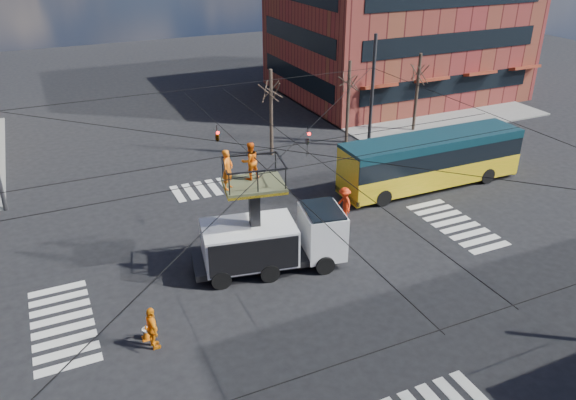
# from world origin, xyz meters

# --- Properties ---
(ground) EXTENTS (120.00, 120.00, 0.00)m
(ground) POSITION_xyz_m (0.00, 0.00, 0.00)
(ground) COLOR black
(ground) RESTS_ON ground
(sidewalk_ne) EXTENTS (18.00, 18.00, 0.12)m
(sidewalk_ne) POSITION_xyz_m (21.00, 21.00, 0.06)
(sidewalk_ne) COLOR slate
(sidewalk_ne) RESTS_ON ground
(crosswalks) EXTENTS (22.40, 22.40, 0.02)m
(crosswalks) POSITION_xyz_m (0.00, 0.00, 0.01)
(crosswalks) COLOR silver
(crosswalks) RESTS_ON ground
(building_ne) EXTENTS (20.06, 16.06, 14.00)m
(building_ne) POSITION_xyz_m (21.98, 23.98, 7.00)
(building_ne) COLOR maroon
(building_ne) RESTS_ON ground
(overhead_network) EXTENTS (24.24, 24.24, 8.00)m
(overhead_network) POSITION_xyz_m (-0.07, 0.40, 4.29)
(overhead_network) COLOR #2D2D30
(overhead_network) RESTS_ON ground
(tree_a) EXTENTS (2.00, 2.00, 6.00)m
(tree_a) POSITION_xyz_m (5.00, 13.50, 4.63)
(tree_a) COLOR #382B21
(tree_a) RESTS_ON ground
(tree_b) EXTENTS (2.00, 2.00, 6.00)m
(tree_b) POSITION_xyz_m (11.00, 13.50, 4.63)
(tree_b) COLOR #382B21
(tree_b) RESTS_ON ground
(tree_c) EXTENTS (2.00, 2.00, 6.00)m
(tree_c) POSITION_xyz_m (17.00, 13.50, 4.63)
(tree_c) COLOR #382B21
(tree_c) RESTS_ON ground
(utility_truck) EXTENTS (7.30, 3.64, 6.18)m
(utility_truck) POSITION_xyz_m (-0.56, 0.38, 2.04)
(utility_truck) COLOR black
(utility_truck) RESTS_ON ground
(city_bus) EXTENTS (11.74, 2.74, 3.20)m
(city_bus) POSITION_xyz_m (11.78, 4.73, 1.72)
(city_bus) COLOR gold
(city_bus) RESTS_ON ground
(traffic_cone) EXTENTS (0.36, 0.36, 0.66)m
(traffic_cone) POSITION_xyz_m (-7.06, -2.30, 0.33)
(traffic_cone) COLOR orange
(traffic_cone) RESTS_ON ground
(worker_ground) EXTENTS (0.55, 1.10, 1.82)m
(worker_ground) POSITION_xyz_m (-6.90, -2.94, 0.91)
(worker_ground) COLOR orange
(worker_ground) RESTS_ON ground
(flagger) EXTENTS (0.72, 1.21, 1.83)m
(flagger) POSITION_xyz_m (4.90, 3.18, 0.92)
(flagger) COLOR #FB320F
(flagger) RESTS_ON ground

